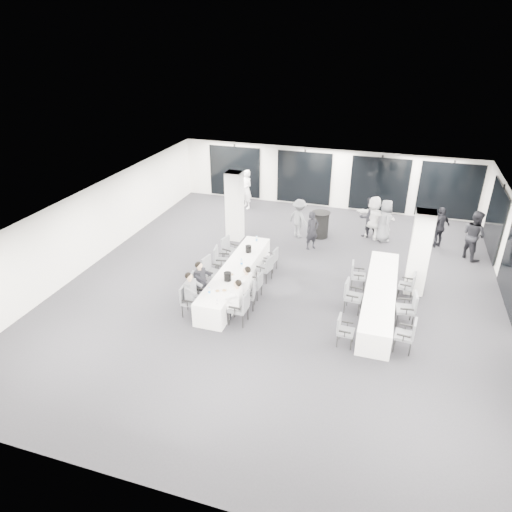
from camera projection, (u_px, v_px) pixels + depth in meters
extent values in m
cube|color=#242429|center=(282.00, 287.00, 15.30)|extent=(14.00, 16.00, 0.02)
cube|color=white|center=(284.00, 208.00, 14.03)|extent=(14.00, 16.00, 0.02)
cube|color=white|center=(96.00, 224.00, 16.54)|extent=(0.02, 16.00, 2.80)
cube|color=white|center=(325.00, 178.00, 21.49)|extent=(14.00, 0.02, 2.80)
cube|color=white|center=(167.00, 442.00, 7.84)|extent=(14.00, 0.02, 2.80)
cube|color=black|center=(325.00, 180.00, 21.46)|extent=(13.60, 0.06, 2.50)
cube|color=silver|center=(235.00, 206.00, 18.14)|extent=(0.60, 0.60, 2.80)
cube|color=silver|center=(419.00, 253.00, 14.40)|extent=(0.60, 0.60, 2.80)
cube|color=white|center=(236.00, 277.00, 15.07)|extent=(0.90, 5.00, 0.75)
cube|color=white|center=(379.00, 298.00, 13.93)|extent=(0.90, 5.00, 0.75)
cylinder|color=black|center=(320.00, 225.00, 18.70)|extent=(0.67, 0.67, 1.06)
cylinder|color=black|center=(321.00, 213.00, 18.46)|extent=(0.77, 0.77, 0.02)
cube|color=#53565B|center=(191.00, 302.00, 13.60)|extent=(0.49, 0.51, 0.08)
cube|color=#53565B|center=(183.00, 293.00, 13.53)|extent=(0.09, 0.46, 0.46)
cylinder|color=black|center=(187.00, 304.00, 13.93)|extent=(0.04, 0.04, 0.41)
cylinder|color=black|center=(182.00, 311.00, 13.58)|extent=(0.04, 0.04, 0.41)
cylinder|color=black|center=(200.00, 306.00, 13.84)|extent=(0.04, 0.04, 0.41)
cylinder|color=black|center=(195.00, 313.00, 13.49)|extent=(0.04, 0.04, 0.41)
cube|color=black|center=(193.00, 293.00, 13.74)|extent=(0.34, 0.06, 0.04)
cube|color=black|center=(187.00, 301.00, 13.31)|extent=(0.34, 0.06, 0.04)
cube|color=#53565B|center=(200.00, 289.00, 14.19)|extent=(0.59, 0.60, 0.08)
cube|color=#53565B|center=(192.00, 281.00, 14.08)|extent=(0.17, 0.49, 0.49)
cylinder|color=black|center=(195.00, 293.00, 14.51)|extent=(0.04, 0.04, 0.44)
cylinder|color=black|center=(193.00, 300.00, 14.13)|extent=(0.04, 0.04, 0.44)
cylinder|color=black|center=(208.00, 293.00, 14.48)|extent=(0.04, 0.04, 0.44)
cylinder|color=black|center=(206.00, 300.00, 14.10)|extent=(0.04, 0.04, 0.44)
cube|color=black|center=(201.00, 280.00, 14.35)|extent=(0.36, 0.12, 0.04)
cube|color=black|center=(198.00, 289.00, 13.87)|extent=(0.36, 0.12, 0.04)
cube|color=#53565B|center=(213.00, 273.00, 15.07)|extent=(0.59, 0.61, 0.09)
cube|color=#53565B|center=(206.00, 264.00, 15.04)|extent=(0.15, 0.51, 0.51)
cylinder|color=black|center=(211.00, 276.00, 15.46)|extent=(0.04, 0.04, 0.45)
cylinder|color=black|center=(204.00, 282.00, 15.11)|extent=(0.04, 0.04, 0.45)
cylinder|color=black|center=(222.00, 279.00, 15.28)|extent=(0.04, 0.04, 0.45)
cylinder|color=black|center=(215.00, 285.00, 14.93)|extent=(0.04, 0.04, 0.45)
cube|color=black|center=(217.00, 265.00, 15.21)|extent=(0.38, 0.11, 0.04)
cube|color=black|center=(208.00, 272.00, 14.77)|extent=(0.38, 0.11, 0.04)
cube|color=#53565B|center=(223.00, 262.00, 15.86)|extent=(0.57, 0.59, 0.09)
cube|color=#53565B|center=(216.00, 254.00, 15.75)|extent=(0.15, 0.49, 0.49)
cylinder|color=black|center=(218.00, 265.00, 16.19)|extent=(0.04, 0.04, 0.44)
cylinder|color=black|center=(216.00, 271.00, 15.81)|extent=(0.04, 0.04, 0.44)
cylinder|color=black|center=(230.00, 266.00, 16.14)|extent=(0.04, 0.04, 0.44)
cylinder|color=black|center=(228.00, 272.00, 15.76)|extent=(0.04, 0.04, 0.44)
cube|color=black|center=(224.00, 254.00, 16.01)|extent=(0.36, 0.10, 0.04)
cube|color=black|center=(221.00, 261.00, 15.54)|extent=(0.36, 0.10, 0.04)
cube|color=#53565B|center=(231.00, 252.00, 16.55)|extent=(0.60, 0.61, 0.09)
cube|color=#53565B|center=(225.00, 243.00, 16.53)|extent=(0.18, 0.49, 0.49)
cylinder|color=black|center=(230.00, 255.00, 16.93)|extent=(0.04, 0.04, 0.44)
cylinder|color=black|center=(223.00, 259.00, 16.61)|extent=(0.04, 0.04, 0.44)
cylinder|color=black|center=(239.00, 257.00, 16.74)|extent=(0.04, 0.04, 0.44)
cylinder|color=black|center=(233.00, 262.00, 16.41)|extent=(0.04, 0.04, 0.44)
cube|color=black|center=(235.00, 245.00, 16.68)|extent=(0.36, 0.13, 0.04)
cube|color=black|center=(227.00, 250.00, 16.27)|extent=(0.36, 0.13, 0.04)
cube|color=#53565B|center=(238.00, 308.00, 13.20)|extent=(0.52, 0.54, 0.09)
cube|color=#53565B|center=(246.00, 301.00, 13.00)|extent=(0.08, 0.50, 0.50)
cylinder|color=black|center=(243.00, 322.00, 13.08)|extent=(0.04, 0.04, 0.45)
cylinder|color=black|center=(248.00, 314.00, 13.44)|extent=(0.04, 0.04, 0.45)
cylinder|color=black|center=(229.00, 319.00, 13.21)|extent=(0.04, 0.04, 0.45)
cylinder|color=black|center=(234.00, 311.00, 13.57)|extent=(0.04, 0.04, 0.45)
cube|color=black|center=(235.00, 308.00, 12.89)|extent=(0.37, 0.06, 0.04)
cube|color=black|center=(242.00, 298.00, 13.35)|extent=(0.37, 0.06, 0.04)
cube|color=#53565B|center=(247.00, 296.00, 13.94)|extent=(0.53, 0.54, 0.08)
cube|color=#53565B|center=(254.00, 289.00, 13.81)|extent=(0.15, 0.44, 0.44)
cylinder|color=black|center=(253.00, 306.00, 13.86)|extent=(0.03, 0.03, 0.39)
cylinder|color=black|center=(254.00, 299.00, 14.20)|extent=(0.03, 0.03, 0.39)
cylinder|color=black|center=(240.00, 305.00, 13.89)|extent=(0.03, 0.03, 0.39)
cylinder|color=black|center=(242.00, 299.00, 14.23)|extent=(0.03, 0.03, 0.39)
cube|color=black|center=(246.00, 295.00, 13.65)|extent=(0.33, 0.11, 0.04)
cube|color=black|center=(248.00, 287.00, 14.08)|extent=(0.33, 0.11, 0.04)
cube|color=#53565B|center=(254.00, 285.00, 14.51)|extent=(0.46, 0.48, 0.08)
cube|color=#53565B|center=(260.00, 280.00, 14.33)|extent=(0.09, 0.43, 0.43)
cylinder|color=black|center=(257.00, 296.00, 14.40)|extent=(0.03, 0.03, 0.38)
cylinder|color=black|center=(261.00, 290.00, 14.71)|extent=(0.03, 0.03, 0.38)
cylinder|color=black|center=(246.00, 293.00, 14.52)|extent=(0.03, 0.03, 0.38)
cylinder|color=black|center=(251.00, 288.00, 14.83)|extent=(0.03, 0.03, 0.38)
cube|color=black|center=(251.00, 285.00, 14.24)|extent=(0.32, 0.06, 0.04)
cube|color=black|center=(257.00, 278.00, 14.63)|extent=(0.32, 0.06, 0.04)
cube|color=#53565B|center=(264.00, 269.00, 15.48)|extent=(0.54, 0.55, 0.08)
cube|color=#53565B|center=(270.00, 263.00, 15.27)|extent=(0.16, 0.45, 0.45)
cylinder|color=black|center=(266.00, 279.00, 15.35)|extent=(0.03, 0.03, 0.40)
cylinder|color=black|center=(272.00, 274.00, 15.65)|extent=(0.03, 0.03, 0.40)
cylinder|color=black|center=(256.00, 276.00, 15.53)|extent=(0.03, 0.03, 0.40)
cylinder|color=black|center=(262.00, 271.00, 15.82)|extent=(0.03, 0.03, 0.40)
cube|color=black|center=(261.00, 267.00, 15.22)|extent=(0.33, 0.11, 0.04)
cube|color=black|center=(268.00, 262.00, 15.59)|extent=(0.33, 0.11, 0.04)
cube|color=#53565B|center=(270.00, 260.00, 16.12)|extent=(0.47, 0.49, 0.07)
cube|color=#53565B|center=(276.00, 255.00, 15.94)|extent=(0.10, 0.43, 0.42)
cylinder|color=black|center=(273.00, 269.00, 16.01)|extent=(0.03, 0.03, 0.38)
cylinder|color=black|center=(277.00, 264.00, 16.31)|extent=(0.03, 0.03, 0.38)
cylinder|color=black|center=(263.00, 267.00, 16.14)|extent=(0.03, 0.03, 0.38)
cylinder|color=black|center=(267.00, 262.00, 16.44)|extent=(0.03, 0.03, 0.38)
cube|color=black|center=(268.00, 259.00, 15.86)|extent=(0.32, 0.07, 0.04)
cube|color=black|center=(273.00, 253.00, 16.24)|extent=(0.32, 0.07, 0.04)
cube|color=#53565B|center=(346.00, 332.00, 12.31)|extent=(0.45, 0.46, 0.07)
cube|color=#53565B|center=(339.00, 323.00, 12.25)|extent=(0.07, 0.43, 0.43)
cylinder|color=black|center=(340.00, 334.00, 12.62)|extent=(0.03, 0.03, 0.38)
cylinder|color=black|center=(337.00, 341.00, 12.31)|extent=(0.03, 0.03, 0.38)
cylinder|color=black|center=(353.00, 336.00, 12.51)|extent=(0.03, 0.03, 0.38)
cylinder|color=black|center=(351.00, 344.00, 12.20)|extent=(0.03, 0.03, 0.38)
cube|color=black|center=(348.00, 322.00, 12.43)|extent=(0.32, 0.05, 0.04)
cube|color=black|center=(345.00, 332.00, 12.04)|extent=(0.32, 0.05, 0.04)
cube|color=#53565B|center=(354.00, 297.00, 13.77)|extent=(0.53, 0.55, 0.09)
cube|color=#53565B|center=(347.00, 287.00, 13.72)|extent=(0.10, 0.50, 0.49)
cylinder|color=black|center=(347.00, 300.00, 14.14)|extent=(0.04, 0.04, 0.44)
cylinder|color=black|center=(344.00, 307.00, 13.78)|extent=(0.04, 0.04, 0.44)
cylinder|color=black|center=(361.00, 302.00, 13.99)|extent=(0.04, 0.04, 0.44)
cylinder|color=black|center=(358.00, 310.00, 13.64)|extent=(0.04, 0.04, 0.44)
cube|color=black|center=(356.00, 288.00, 13.91)|extent=(0.37, 0.07, 0.04)
cube|color=black|center=(352.00, 296.00, 13.47)|extent=(0.37, 0.07, 0.04)
cube|color=#53565B|center=(359.00, 276.00, 15.00)|extent=(0.49, 0.51, 0.08)
cube|color=#53565B|center=(353.00, 269.00, 14.92)|extent=(0.10, 0.46, 0.45)
cylinder|color=black|center=(352.00, 279.00, 15.32)|extent=(0.04, 0.04, 0.40)
cylinder|color=black|center=(352.00, 285.00, 14.98)|extent=(0.04, 0.04, 0.40)
cylinder|color=black|center=(364.00, 280.00, 15.24)|extent=(0.04, 0.04, 0.40)
cylinder|color=black|center=(364.00, 286.00, 14.90)|extent=(0.04, 0.04, 0.40)
cube|color=black|center=(359.00, 268.00, 15.14)|extent=(0.34, 0.07, 0.04)
cube|color=black|center=(359.00, 275.00, 14.71)|extent=(0.34, 0.07, 0.04)
cube|color=#53565B|center=(404.00, 336.00, 12.09)|extent=(0.52, 0.54, 0.08)
cube|color=#53565B|center=(414.00, 329.00, 11.89)|extent=(0.11, 0.47, 0.47)
cylinder|color=black|center=(410.00, 350.00, 11.96)|extent=(0.04, 0.04, 0.42)
cylinder|color=black|center=(411.00, 341.00, 12.30)|extent=(0.04, 0.04, 0.42)
cylinder|color=black|center=(394.00, 346.00, 12.11)|extent=(0.04, 0.04, 0.42)
cylinder|color=black|center=(396.00, 337.00, 12.44)|extent=(0.04, 0.04, 0.42)
cube|color=black|center=(404.00, 336.00, 11.80)|extent=(0.35, 0.08, 0.04)
cube|color=black|center=(406.00, 325.00, 12.22)|extent=(0.35, 0.08, 0.04)
cube|color=#53565B|center=(405.00, 309.00, 13.16)|extent=(0.56, 0.58, 0.09)
cube|color=#53565B|center=(415.00, 302.00, 12.99)|extent=(0.12, 0.50, 0.50)
cylinder|color=black|center=(412.00, 322.00, 13.05)|extent=(0.04, 0.04, 0.45)
cylinder|color=black|center=(411.00, 314.00, 13.43)|extent=(0.04, 0.04, 0.45)
cylinder|color=black|center=(397.00, 321.00, 13.12)|extent=(0.04, 0.04, 0.45)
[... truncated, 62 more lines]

